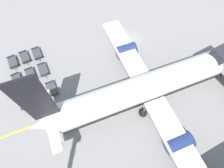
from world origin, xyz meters
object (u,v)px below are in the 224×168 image
(baggage_dolly_row_near_col_b, at_px, (17,80))
(baggage_dolly_row_mid_a_col_c, at_px, (38,95))
(baggage_dolly_row_mid_b_col_b, at_px, (43,70))
(baggage_dolly_row_mid_b_col_c, at_px, (52,89))
(baggage_dolly_row_near_col_a, at_px, (13,62))
(baggage_dolly_row_mid_a_col_a, at_px, (25,57))
(baggage_dolly_row_mid_a_col_b, at_px, (31,75))
(airplane, at_px, (153,85))
(baggage_dolly_row_near_col_c, at_px, (24,101))
(baggage_dolly_row_mid_b_col_a, at_px, (37,54))

(baggage_dolly_row_near_col_b, height_order, baggage_dolly_row_mid_a_col_c, same)
(baggage_dolly_row_mid_b_col_b, relative_size, baggage_dolly_row_mid_b_col_c, 1.00)
(baggage_dolly_row_near_col_a, relative_size, baggage_dolly_row_mid_b_col_c, 1.01)
(baggage_dolly_row_near_col_b, relative_size, baggage_dolly_row_mid_a_col_a, 1.00)
(baggage_dolly_row_near_col_b, distance_m, baggage_dolly_row_mid_a_col_b, 2.42)
(baggage_dolly_row_mid_a_col_c, bearing_deg, baggage_dolly_row_mid_a_col_a, -178.10)
(airplane, height_order, baggage_dolly_row_near_col_c, airplane)
(baggage_dolly_row_mid_a_col_b, relative_size, baggage_dolly_row_mid_b_col_b, 1.00)
(baggage_dolly_row_near_col_b, xyz_separation_m, baggage_dolly_row_mid_b_col_b, (-0.13, 4.71, 0.00))
(baggage_dolly_row_near_col_a, distance_m, baggage_dolly_row_mid_a_col_c, 9.22)
(baggage_dolly_row_near_col_b, height_order, baggage_dolly_row_mid_b_col_a, same)
(baggage_dolly_row_near_col_a, bearing_deg, baggage_dolly_row_mid_b_col_c, 28.99)
(baggage_dolly_row_mid_b_col_b, bearing_deg, baggage_dolly_row_near_col_c, -43.31)
(baggage_dolly_row_mid_a_col_c, bearing_deg, baggage_dolly_row_near_col_c, -85.39)
(baggage_dolly_row_near_col_c, xyz_separation_m, baggage_dolly_row_mid_a_col_b, (-4.73, 2.23, 0.00))
(airplane, relative_size, baggage_dolly_row_mid_b_col_c, 11.23)
(baggage_dolly_row_near_col_c, bearing_deg, baggage_dolly_row_mid_b_col_b, 136.69)
(baggage_dolly_row_near_col_c, height_order, baggage_dolly_row_mid_b_col_b, same)
(baggage_dolly_row_near_col_b, height_order, baggage_dolly_row_mid_a_col_a, same)
(baggage_dolly_row_mid_a_col_a, distance_m, baggage_dolly_row_mid_a_col_c, 9.04)
(airplane, xyz_separation_m, baggage_dolly_row_near_col_c, (-7.73, -19.54, -2.38))
(baggage_dolly_row_near_col_a, height_order, baggage_dolly_row_mid_a_col_c, same)
(baggage_dolly_row_near_col_a, xyz_separation_m, baggage_dolly_row_mid_a_col_b, (4.33, 2.36, 0.00))
(baggage_dolly_row_near_col_a, bearing_deg, baggage_dolly_row_near_col_c, 0.81)
(airplane, relative_size, baggage_dolly_row_near_col_c, 11.15)
(airplane, bearing_deg, baggage_dolly_row_near_col_c, -111.60)
(baggage_dolly_row_mid_a_col_b, bearing_deg, baggage_dolly_row_mid_b_col_c, 29.41)
(airplane, bearing_deg, baggage_dolly_row_mid_b_col_b, -129.85)
(baggage_dolly_row_mid_a_col_c, relative_size, baggage_dolly_row_mid_b_col_c, 1.01)
(baggage_dolly_row_mid_a_col_c, bearing_deg, baggage_dolly_row_near_col_a, -163.90)
(baggage_dolly_row_mid_a_col_c, height_order, baggage_dolly_row_mid_b_col_c, same)
(baggage_dolly_row_mid_a_col_c, bearing_deg, baggage_dolly_row_mid_a_col_b, -177.45)
(baggage_dolly_row_near_col_a, distance_m, baggage_dolly_row_mid_b_col_c, 10.10)
(baggage_dolly_row_mid_b_col_b, bearing_deg, baggage_dolly_row_mid_a_col_c, -24.46)
(baggage_dolly_row_near_col_a, distance_m, baggage_dolly_row_mid_a_col_a, 2.26)
(baggage_dolly_row_near_col_a, relative_size, baggage_dolly_row_near_col_b, 0.99)
(baggage_dolly_row_near_col_c, xyz_separation_m, baggage_dolly_row_mid_a_col_c, (-0.20, 2.43, 0.00))
(airplane, bearing_deg, baggage_dolly_row_mid_a_col_c, -114.87)
(baggage_dolly_row_mid_a_col_a, height_order, baggage_dolly_row_mid_b_col_c, same)
(baggage_dolly_row_near_col_b, xyz_separation_m, baggage_dolly_row_mid_a_col_c, (4.47, 2.62, 0.00))
(baggage_dolly_row_mid_b_col_a, bearing_deg, baggage_dolly_row_mid_b_col_b, 0.92)
(baggage_dolly_row_mid_b_col_b, bearing_deg, baggage_dolly_row_mid_a_col_b, -88.28)
(baggage_dolly_row_mid_a_col_a, xyz_separation_m, baggage_dolly_row_mid_a_col_c, (9.03, 0.30, 0.00))
(baggage_dolly_row_mid_a_col_a, xyz_separation_m, baggage_dolly_row_mid_b_col_b, (4.43, 2.39, 0.00))
(baggage_dolly_row_mid_a_col_b, height_order, baggage_dolly_row_mid_b_col_c, same)
(airplane, bearing_deg, baggage_dolly_row_mid_a_col_b, -125.75)
(baggage_dolly_row_mid_b_col_a, xyz_separation_m, baggage_dolly_row_mid_b_col_b, (4.29, 0.07, 0.00))
(baggage_dolly_row_near_col_c, bearing_deg, baggage_dolly_row_near_col_a, -179.19)
(baggage_dolly_row_mid_b_col_c, bearing_deg, baggage_dolly_row_mid_a_col_b, -150.59)
(airplane, xyz_separation_m, baggage_dolly_row_mid_b_col_c, (-7.96, -14.77, -2.38))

